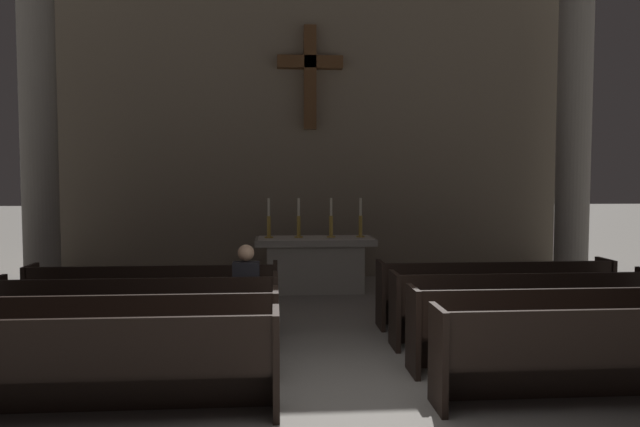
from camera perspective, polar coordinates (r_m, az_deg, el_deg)
ground_plane at (r=5.79m, az=3.56°, el=-18.13°), size 80.00×80.00×0.00m
pew_left_row_1 at (r=5.78m, az=-21.18°, el=-13.39°), size 3.35×0.50×0.95m
pew_left_row_2 at (r=6.70m, az=-18.68°, el=-10.99°), size 3.35×0.50×0.95m
pew_left_row_3 at (r=7.64m, az=-16.82°, el=-9.17°), size 3.35×0.50×0.95m
pew_left_row_4 at (r=8.59m, az=-15.38°, el=-7.74°), size 3.35×0.50×0.95m
pew_right_row_1 at (r=6.37m, az=25.90°, el=-11.93°), size 3.35×0.50×0.95m
pew_right_row_2 at (r=7.22m, az=21.86°, el=-10.02°), size 3.35×0.50×0.95m
pew_right_row_3 at (r=8.10m, az=18.72°, el=-8.49°), size 3.35×0.50×0.95m
pew_right_row_4 at (r=9.00m, az=16.22°, el=-7.24°), size 3.35×0.50×0.95m
column_left_second at (r=11.75m, az=-25.13°, el=9.19°), size 0.92×0.92×6.90m
column_right_second at (r=12.35m, az=22.94°, el=8.95°), size 0.92×0.92×6.90m
altar at (r=11.21m, az=-0.48°, el=-4.71°), size 2.20×0.90×1.01m
candlestick_outer_left at (r=11.10m, az=-4.87°, el=-1.09°), size 0.16×0.16×0.73m
candlestick_inner_left at (r=11.11m, az=-2.03°, el=-1.08°), size 0.16×0.16×0.73m
candlestick_inner_right at (r=11.15m, az=1.05°, el=-1.06°), size 0.16×0.16×0.73m
candlestick_outer_right at (r=11.22m, az=3.85°, el=-1.04°), size 0.16×0.16×0.73m
apse_with_cross at (r=12.93m, az=-1.02°, el=10.91°), size 10.70×0.50×7.59m
lone_worshipper at (r=7.47m, az=-6.96°, el=-7.65°), size 0.32×0.43×1.32m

